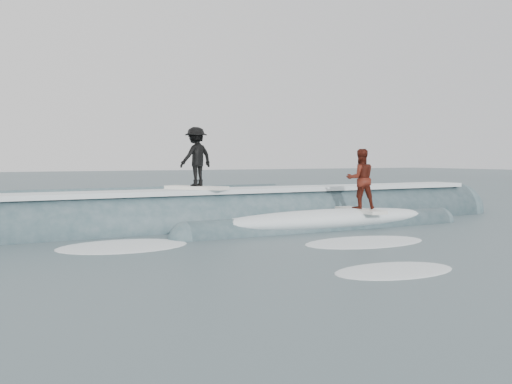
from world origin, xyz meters
name	(u,v)px	position (x,y,z in m)	size (l,w,h in m)	color
ground	(294,237)	(0.00, 0.00, 0.00)	(160.00, 160.00, 0.00)	#384D53
breaking_wave	(252,224)	(0.24, 2.92, 0.05)	(20.92, 3.88, 2.20)	#324D55
surfer_black	(196,159)	(-1.52, 3.21, 2.09)	(1.59, 1.96, 1.88)	white
surfer_red	(361,182)	(2.98, 1.01, 1.40)	(1.06, 2.03, 1.93)	white
whitewater	(349,249)	(0.07, -2.29, 0.00)	(11.81, 7.35, 0.10)	white
far_swells	(124,197)	(0.05, 17.65, 0.00)	(43.10, 8.65, 0.80)	#324D55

